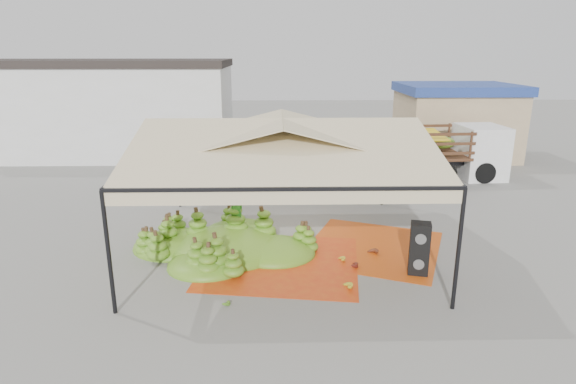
{
  "coord_description": "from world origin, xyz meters",
  "views": [
    {
      "loc": [
        -0.18,
        -14.13,
        5.95
      ],
      "look_at": [
        0.2,
        1.5,
        1.3
      ],
      "focal_mm": 30.0,
      "sensor_mm": 36.0,
      "label": 1
    }
  ],
  "objects_px": {
    "banana_heap": "(226,232)",
    "truck_right": "(433,147)",
    "speaker_stack": "(419,248)",
    "truck_left": "(276,146)",
    "vendor": "(329,178)"
  },
  "relations": [
    {
      "from": "vendor",
      "to": "truck_left",
      "type": "xyz_separation_m",
      "value": [
        -2.14,
        4.99,
        0.4
      ]
    },
    {
      "from": "vendor",
      "to": "speaker_stack",
      "type": "bearing_deg",
      "value": 128.92
    },
    {
      "from": "truck_right",
      "to": "banana_heap",
      "type": "bearing_deg",
      "value": -139.54
    },
    {
      "from": "speaker_stack",
      "to": "truck_right",
      "type": "bearing_deg",
      "value": 85.03
    },
    {
      "from": "speaker_stack",
      "to": "truck_right",
      "type": "relative_size",
      "value": 0.2
    },
    {
      "from": "speaker_stack",
      "to": "truck_left",
      "type": "distance_m",
      "value": 12.52
    },
    {
      "from": "vendor",
      "to": "truck_left",
      "type": "distance_m",
      "value": 5.44
    },
    {
      "from": "speaker_stack",
      "to": "truck_left",
      "type": "bearing_deg",
      "value": 122.16
    },
    {
      "from": "banana_heap",
      "to": "truck_right",
      "type": "height_order",
      "value": "truck_right"
    },
    {
      "from": "banana_heap",
      "to": "truck_left",
      "type": "height_order",
      "value": "truck_left"
    },
    {
      "from": "speaker_stack",
      "to": "truck_right",
      "type": "distance_m",
      "value": 10.82
    },
    {
      "from": "banana_heap",
      "to": "vendor",
      "type": "height_order",
      "value": "vendor"
    },
    {
      "from": "truck_left",
      "to": "truck_right",
      "type": "xyz_separation_m",
      "value": [
        7.4,
        -1.68,
        0.25
      ]
    },
    {
      "from": "truck_right",
      "to": "truck_left",
      "type": "bearing_deg",
      "value": 163.89
    },
    {
      "from": "banana_heap",
      "to": "truck_right",
      "type": "distance_m",
      "value": 12.4
    }
  ]
}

